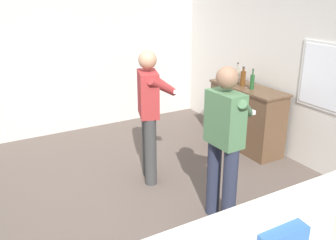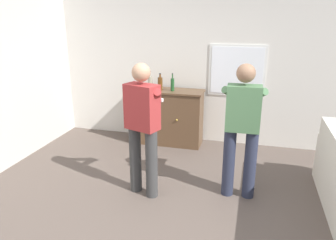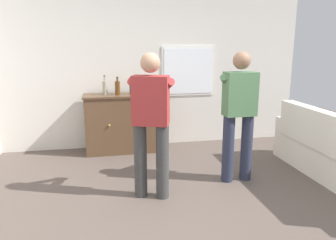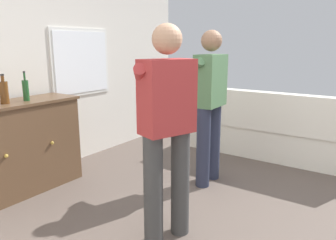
% 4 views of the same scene
% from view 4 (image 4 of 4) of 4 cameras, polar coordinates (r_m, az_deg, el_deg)
% --- Properties ---
extents(ground, '(10.40, 10.40, 0.00)m').
position_cam_4_polar(ground, '(2.93, 13.73, -18.95)').
color(ground, brown).
extents(wall_back_with_window, '(5.20, 0.15, 2.80)m').
position_cam_4_polar(wall_back_with_window, '(4.22, -21.47, 10.32)').
color(wall_back_with_window, silver).
rests_on(wall_back_with_window, ground).
extents(couch, '(0.57, 2.54, 0.93)m').
position_cam_4_polar(couch, '(4.68, 18.71, -2.24)').
color(couch, silver).
rests_on(couch, ground).
extents(sideboard_cabinet, '(1.30, 0.49, 0.97)m').
position_cam_4_polar(sideboard_cabinet, '(3.75, -24.70, -4.42)').
color(sideboard_cabinet, brown).
rests_on(sideboard_cabinet, ground).
extents(bottle_wine_green, '(0.08, 0.08, 0.29)m').
position_cam_4_polar(bottle_wine_green, '(3.56, -26.66, 4.39)').
color(bottle_wine_green, '#593314').
rests_on(bottle_wine_green, sideboard_cabinet).
extents(bottle_spirits_clear, '(0.06, 0.06, 0.30)m').
position_cam_4_polar(bottle_spirits_clear, '(3.65, -23.54, 4.84)').
color(bottle_spirits_clear, '#1E4C23').
rests_on(bottle_spirits_clear, sideboard_cabinet).
extents(person_standing_left, '(0.53, 0.52, 1.68)m').
position_cam_4_polar(person_standing_left, '(2.47, -0.33, -0.90)').
color(person_standing_left, '#383838').
rests_on(person_standing_left, ground).
extents(person_standing_right, '(0.56, 0.48, 1.68)m').
position_cam_4_polar(person_standing_right, '(3.58, 7.13, 3.37)').
color(person_standing_right, '#282D42').
rests_on(person_standing_right, ground).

